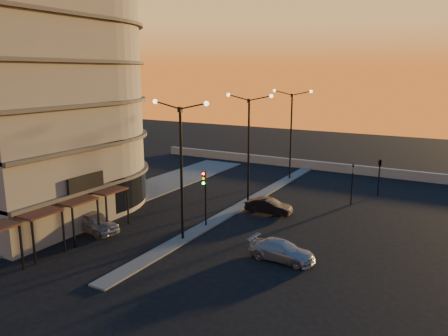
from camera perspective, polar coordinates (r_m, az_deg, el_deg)
ground at (r=30.47m, az=-5.40°, el=-9.31°), size 120.00×120.00×0.00m
sidewalk_west at (r=39.78m, az=-14.58°, el=-4.34°), size 5.00×40.00×0.12m
median at (r=38.59m, az=3.14°, el=-4.46°), size 1.20×36.00×0.12m
parapet at (r=52.28m, az=12.99°, el=0.22°), size 44.00×0.50×1.00m
building at (r=38.19m, az=-23.69°, el=12.39°), size 14.35×17.08×25.00m
streetlamp_near at (r=28.88m, az=-5.62°, el=1.06°), size 4.32×0.32×9.51m
streetlamp_mid at (r=37.37m, az=3.24°, el=3.68°), size 4.32×0.32×9.51m
streetlamp_far at (r=46.46m, az=8.77°, el=5.27°), size 4.32×0.32×9.51m
traffic_light_main at (r=31.83m, az=-2.54°, el=-2.83°), size 0.28×0.44×4.25m
signal_east_a at (r=39.16m, az=16.39°, el=-1.87°), size 0.13×0.16×3.60m
signal_east_b at (r=42.47m, az=19.71°, el=0.61°), size 0.42×1.99×3.60m
car_hatchback at (r=32.98m, az=-16.62°, el=-6.72°), size 4.53×2.41×1.47m
car_sedan at (r=35.70m, az=5.85°, el=-4.98°), size 3.82×1.50×1.24m
car_wagon at (r=27.32m, az=7.53°, el=-10.64°), size 4.23×1.87×1.21m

